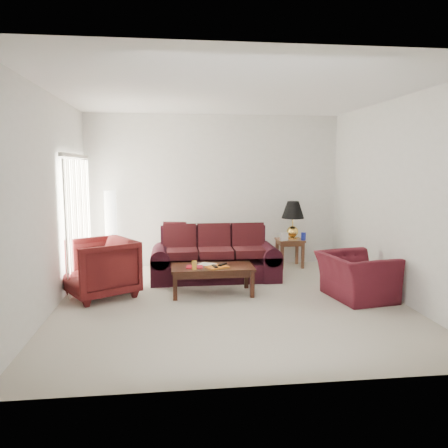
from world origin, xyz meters
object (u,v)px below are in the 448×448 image
object	(u,v)px
armchair_left	(99,268)
armchair_right	(356,276)
end_table	(290,253)
floor_lamp	(111,231)
sofa	(215,254)
coffee_table	(212,280)

from	to	relation	value
armchair_left	armchair_right	distance (m)	3.90
end_table	floor_lamp	bearing A→B (deg)	179.18
sofa	armchair_right	size ratio (longest dim) A/B	2.14
armchair_left	end_table	bearing A→B (deg)	84.82
end_table	floor_lamp	size ratio (longest dim) A/B	0.36
armchair_right	armchair_left	bearing A→B (deg)	72.37
end_table	armchair_left	xyz separation A→B (m)	(-3.43, -1.64, 0.17)
armchair_left	coffee_table	xyz separation A→B (m)	(1.73, -0.07, -0.22)
sofa	armchair_left	distance (m)	2.03
sofa	armchair_left	bearing A→B (deg)	-156.69
floor_lamp	armchair_right	world-z (taller)	floor_lamp
sofa	floor_lamp	distance (m)	2.11
sofa	armchair_right	distance (m)	2.44
armchair_left	coffee_table	world-z (taller)	armchair_left
armchair_left	armchair_right	world-z (taller)	armchair_left
sofa	floor_lamp	size ratio (longest dim) A/B	1.43
sofa	armchair_right	bearing A→B (deg)	-35.19
floor_lamp	sofa	bearing A→B (deg)	-24.44
floor_lamp	armchair_right	distance (m)	4.53
sofa	end_table	xyz separation A→B (m)	(1.58, 0.81, -0.18)
floor_lamp	coffee_table	distance (m)	2.56
end_table	floor_lamp	world-z (taller)	floor_lamp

